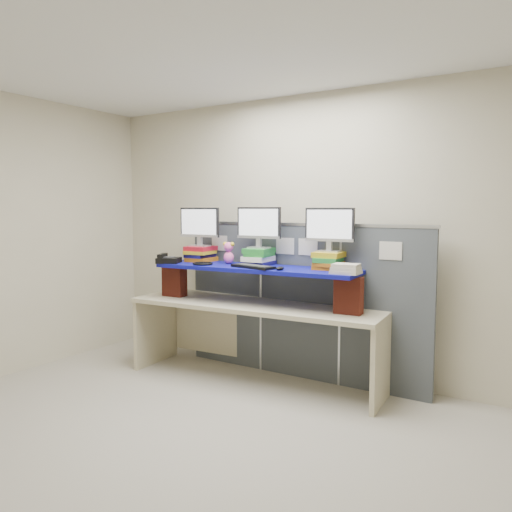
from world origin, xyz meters
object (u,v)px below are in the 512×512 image
Objects in this scene: blue_board at (256,268)px; monitor_left at (200,224)px; monitor_right at (330,227)px; desk at (256,319)px; monitor_center at (259,225)px; desk_phone at (168,260)px; keyboard at (253,267)px.

monitor_left reaches higher than blue_board.
desk is at bearing -170.28° from monitor_right.
monitor_center is at bearing 180.00° from monitor_right.
monitor_left is at bearing 31.70° from desk_phone.
desk is 5.51× the size of monitor_right.
monitor_left is (-0.73, 0.07, 0.90)m from desk.
keyboard is at bearing -159.37° from monitor_right.
desk_phone is at bearing -170.74° from blue_board.
desk is at bearing -11.74° from desk_phone.
desk is 1.16m from monitor_left.
monitor_center reaches higher than monitor_right.
blue_board is 0.81m from monitor_right.
desk_phone is at bearing -170.54° from monitor_right.
monitor_center reaches higher than desk.
desk_phone is at bearing -170.74° from desk.
desk is 0.91m from monitor_center.
blue_board is 4.35× the size of monitor_right.
blue_board is at bearing -170.28° from monitor_right.
monitor_left is at bearing 178.80° from keyboard.
desk_phone is (-0.92, -0.22, 0.54)m from desk.
blue_board is 0.43m from monitor_center.
blue_board is 4.35× the size of monitor_center.
keyboard is (0.78, -0.19, -0.37)m from monitor_left.
monitor_center is at bearing 104.85° from blue_board.
desk_phone reaches higher than keyboard.
desk_phone is at bearing -127.31° from monitor_left.
keyboard is 0.97m from desk_phone.
monitor_right is (1.41, 0.10, -0.00)m from monitor_left.
blue_board is 0.14m from keyboard.
blue_board is at bearing -75.15° from monitor_center.
monitor_center is 0.72m from monitor_right.
blue_board is at bearing 122.51° from keyboard.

